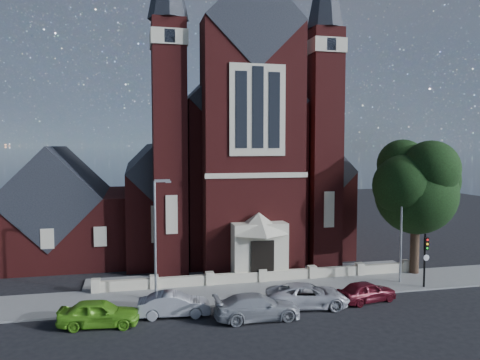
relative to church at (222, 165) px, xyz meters
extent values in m
plane|color=black|center=(0.00, -7.94, -8.19)|extent=(120.00, 120.00, 0.00)
cube|color=slate|center=(0.00, -18.44, -8.19)|extent=(60.00, 5.00, 0.12)
cube|color=slate|center=(0.00, -14.44, -8.19)|extent=(26.00, 3.00, 0.14)
cube|color=beige|center=(0.00, -16.44, -8.19)|extent=(24.00, 0.40, 0.90)
cube|color=#521715|center=(0.00, 2.06, -1.19)|extent=(10.00, 30.00, 14.00)
cube|color=black|center=(0.00, 2.06, 5.81)|extent=(10.00, 30.20, 10.00)
cube|color=#521715|center=(-7.50, 1.06, -4.19)|extent=(5.00, 26.00, 8.00)
cube|color=#521715|center=(7.50, 1.06, -4.19)|extent=(5.00, 26.00, 8.00)
cube|color=black|center=(-7.50, 1.06, -0.19)|extent=(5.01, 26.20, 5.01)
cube|color=black|center=(7.50, 1.06, -0.19)|extent=(5.01, 26.20, 5.01)
cube|color=#521715|center=(0.00, -13.44, 1.81)|extent=(8.00, 3.00, 20.00)
cube|color=black|center=(0.00, -13.44, 11.81)|extent=(8.00, 3.20, 8.00)
cube|color=beige|center=(0.00, -14.99, 4.81)|extent=(4.40, 0.15, 7.00)
cube|color=black|center=(0.00, -15.06, 5.01)|extent=(0.90, 0.08, 6.20)
cube|color=beige|center=(0.00, -15.44, -5.99)|extent=(4.20, 2.00, 4.40)
cube|color=black|center=(0.00, -16.49, -6.59)|extent=(1.80, 0.12, 3.20)
cone|color=beige|center=(0.00, -15.44, -3.79)|extent=(4.60, 4.60, 1.60)
cube|color=#521715|center=(-6.50, -12.44, 1.81)|extent=(2.60, 2.60, 20.00)
cube|color=beige|center=(-6.50, -12.44, 10.31)|extent=(2.80, 2.80, 1.20)
cube|color=#521715|center=(6.50, -12.44, 1.81)|extent=(2.60, 2.60, 20.00)
cube|color=beige|center=(6.50, -12.44, 10.31)|extent=(2.80, 2.80, 1.20)
cube|color=#521715|center=(-16.00, -4.94, -5.19)|extent=(12.00, 12.00, 6.00)
cube|color=black|center=(-16.00, -4.94, -2.19)|extent=(8.49, 12.20, 8.49)
cylinder|color=black|center=(12.50, -16.94, -5.69)|extent=(0.70, 0.70, 5.00)
sphere|color=black|center=(12.50, -16.94, -1.69)|extent=(6.40, 6.40, 6.40)
sphere|color=black|center=(12.90, -18.14, 0.31)|extent=(4.40, 4.40, 4.40)
cylinder|color=gray|center=(-8.00, -18.94, -4.19)|extent=(0.16, 0.16, 8.00)
cube|color=gray|center=(-7.50, -18.94, -0.19)|extent=(1.00, 0.15, 0.18)
cube|color=gray|center=(-7.10, -18.94, -0.27)|extent=(0.35, 0.22, 0.12)
cylinder|color=gray|center=(10.00, -18.94, -4.19)|extent=(0.16, 0.16, 8.00)
cube|color=gray|center=(10.50, -18.94, -0.19)|extent=(1.00, 0.15, 0.18)
cube|color=gray|center=(10.90, -18.94, -0.27)|extent=(0.35, 0.22, 0.12)
cylinder|color=black|center=(11.00, -20.44, -6.19)|extent=(0.14, 0.14, 4.00)
cube|color=black|center=(11.00, -20.59, -4.89)|extent=(0.28, 0.22, 0.90)
sphere|color=red|center=(11.00, -20.72, -4.59)|extent=(0.14, 0.14, 0.14)
sphere|color=#CC8C0C|center=(11.00, -20.72, -4.89)|extent=(0.14, 0.14, 0.14)
sphere|color=#0C9919|center=(11.00, -20.72, -5.19)|extent=(0.14, 0.14, 0.14)
imported|color=#5DA721|center=(-11.36, -22.61, -7.42)|extent=(4.69, 2.32, 1.54)
imported|color=#95979C|center=(-7.04, -21.93, -7.47)|extent=(4.44, 1.85, 1.43)
imported|color=#94969B|center=(-2.28, -23.56, -7.44)|extent=(5.17, 2.11, 1.50)
imported|color=silver|center=(1.41, -22.20, -7.45)|extent=(5.65, 3.28, 1.48)
imported|color=#530E18|center=(5.54, -22.16, -7.49)|extent=(4.34, 2.44, 1.39)
camera|label=1|loc=(-9.33, -49.72, 2.08)|focal=35.00mm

